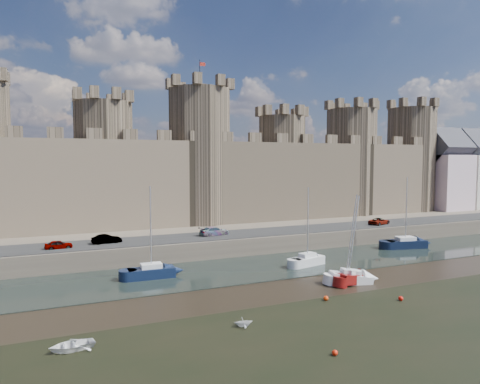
% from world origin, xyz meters
% --- Properties ---
extents(ground, '(160.00, 160.00, 0.00)m').
position_xyz_m(ground, '(0.00, 0.00, 0.00)').
color(ground, black).
rests_on(ground, ground).
extents(water_channel, '(160.00, 12.00, 0.08)m').
position_xyz_m(water_channel, '(0.00, 24.00, 0.04)').
color(water_channel, black).
rests_on(water_channel, ground).
extents(quay, '(160.00, 60.00, 2.50)m').
position_xyz_m(quay, '(0.00, 60.00, 1.25)').
color(quay, '#4C443A').
rests_on(quay, ground).
extents(road, '(160.00, 7.00, 0.10)m').
position_xyz_m(road, '(0.00, 34.00, 2.55)').
color(road, black).
rests_on(road, quay).
extents(castle, '(108.50, 11.00, 29.00)m').
position_xyz_m(castle, '(-0.64, 48.00, 11.67)').
color(castle, '#42382B').
rests_on(castle, quay).
extents(car_0, '(3.29, 1.53, 1.09)m').
position_xyz_m(car_0, '(-21.05, 32.93, 3.05)').
color(car_0, gray).
rests_on(car_0, quay).
extents(car_1, '(3.85, 1.72, 1.23)m').
position_xyz_m(car_1, '(-15.30, 34.08, 3.11)').
color(car_1, gray).
rests_on(car_1, quay).
extents(car_2, '(4.70, 2.47, 1.30)m').
position_xyz_m(car_2, '(-0.35, 34.30, 3.15)').
color(car_2, gray).
rests_on(car_2, quay).
extents(car_3, '(4.64, 3.16, 1.18)m').
position_xyz_m(car_3, '(28.68, 33.15, 3.09)').
color(car_3, gray).
rests_on(car_3, quay).
extents(sailboat_1, '(5.25, 2.18, 10.41)m').
position_xyz_m(sailboat_1, '(-11.49, 24.35, 0.82)').
color(sailboat_1, '#0E1932').
rests_on(sailboat_1, ground).
extents(sailboat_2, '(4.86, 2.76, 9.88)m').
position_xyz_m(sailboat_2, '(7.85, 22.39, 0.80)').
color(sailboat_2, silver).
rests_on(sailboat_2, ground).
extents(sailboat_3, '(6.50, 3.56, 10.77)m').
position_xyz_m(sailboat_3, '(27.34, 25.84, 0.82)').
color(sailboat_3, black).
rests_on(sailboat_3, ground).
extents(sailboat_4, '(4.35, 2.48, 9.58)m').
position_xyz_m(sailboat_4, '(8.22, 13.82, 0.71)').
color(sailboat_4, '#670D0B').
rests_on(sailboat_4, ground).
extents(sailboat_5, '(4.78, 2.83, 9.68)m').
position_xyz_m(sailboat_5, '(8.01, 13.91, 0.71)').
color(sailboat_5, white).
rests_on(sailboat_5, ground).
extents(dinghy_3, '(1.78, 1.64, 0.77)m').
position_xyz_m(dinghy_3, '(-7.57, 7.33, 0.39)').
color(dinghy_3, silver).
rests_on(dinghy_3, ground).
extents(dinghy_6, '(3.45, 2.74, 0.64)m').
position_xyz_m(dinghy_6, '(-20.34, 8.26, 0.32)').
color(dinghy_6, white).
rests_on(dinghy_6, ground).
extents(buoy_1, '(0.47, 0.47, 0.47)m').
position_xyz_m(buoy_1, '(2.24, 10.16, 0.24)').
color(buoy_1, red).
rests_on(buoy_1, ground).
extents(buoy_3, '(0.46, 0.46, 0.46)m').
position_xyz_m(buoy_3, '(8.76, 7.32, 0.23)').
color(buoy_3, red).
rests_on(buoy_3, ground).
extents(buoy_4, '(0.41, 0.41, 0.41)m').
position_xyz_m(buoy_4, '(-3.83, 0.26, 0.21)').
color(buoy_4, red).
rests_on(buoy_4, ground).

